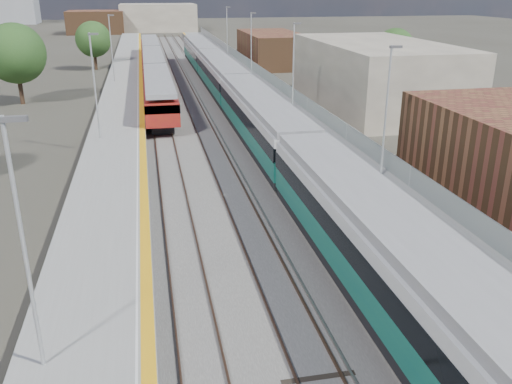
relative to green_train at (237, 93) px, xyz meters
name	(u,v)px	position (x,y,z in m)	size (l,w,h in m)	color
ground	(211,103)	(-1.50, 7.53, -2.40)	(320.00, 320.00, 0.00)	#47443A
ballast_bed	(188,99)	(-3.75, 10.03, -2.37)	(10.50, 155.00, 0.06)	#565451
tracks	(192,95)	(-3.15, 11.71, -2.29)	(8.96, 160.00, 0.17)	#4C3323
platform_right	(256,92)	(3.78, 10.02, -1.86)	(4.70, 155.00, 8.52)	slate
platform_left	(123,97)	(-10.55, 10.02, -1.88)	(4.30, 155.00, 8.52)	slate
green_train	(237,93)	(0.00, 0.00, 0.00)	(3.09, 86.02, 3.41)	black
red_train	(153,66)	(-7.00, 21.93, -0.32)	(2.79, 56.53, 3.52)	black
tree_b	(15,54)	(-20.82, 11.06, 2.74)	(6.02, 6.02, 8.16)	#382619
tree_c	(93,39)	(-15.08, 35.17, 1.92)	(5.06, 5.06, 6.86)	#382619
tree_d	(395,48)	(23.21, 17.13, 1.76)	(4.88, 4.88, 6.61)	#382619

